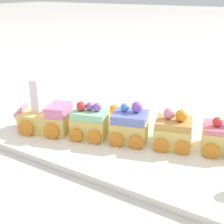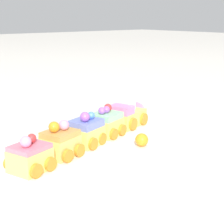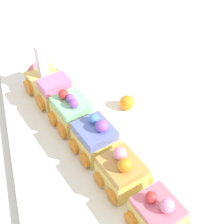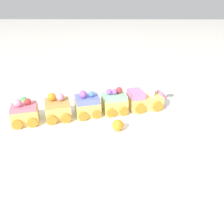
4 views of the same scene
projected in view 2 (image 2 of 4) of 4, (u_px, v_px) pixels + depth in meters
The scene contains 8 objects.
ground_plane at pixel (104, 149), 0.83m from camera, with size 10.00×10.00×0.00m, color beige.
display_board at pixel (104, 146), 0.83m from camera, with size 0.79×0.33×0.01m, color white.
cake_train_locomotive at pixel (129, 115), 0.96m from camera, with size 0.14×0.09×0.11m.
cake_car_mint at pixel (106, 124), 0.88m from camera, with size 0.08×0.09×0.07m.
cake_car_blueberry at pixel (86, 132), 0.81m from camera, with size 0.08×0.09×0.08m.
cake_car_caramel at pixel (61, 143), 0.75m from camera, with size 0.08×0.09×0.07m.
cake_car_strawberry at pixel (30, 157), 0.68m from camera, with size 0.08×0.09×0.07m.
gumball_orange at pixel (142, 140), 0.81m from camera, with size 0.03×0.03×0.03m, color orange.
Camera 2 is at (-0.49, -0.61, 0.29)m, focal length 60.00 mm.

